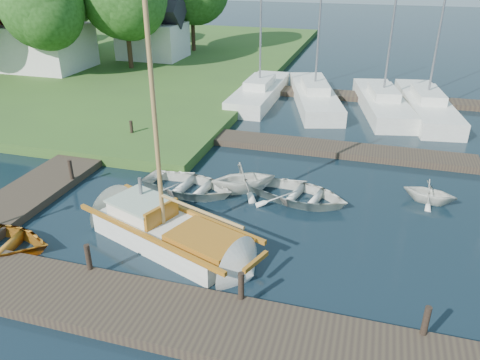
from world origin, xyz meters
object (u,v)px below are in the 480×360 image
(marina_boat_0, at_px, (260,91))
(tree_2, at_px, (43,6))
(tender_b, at_px, (244,176))
(mooring_post_3, at_px, (426,321))
(mooring_post_5, at_px, (132,129))
(mooring_post_4, at_px, (71,170))
(marina_boat_3, at_px, (426,104))
(mooring_post_1, at_px, (88,257))
(house_a, at_px, (42,35))
(marina_boat_2, at_px, (382,101))
(sailboat, at_px, (172,236))
(tender_a, at_px, (188,183))
(mooring_post_2, at_px, (241,286))
(tender_c, at_px, (300,192))
(marina_boat_1, at_px, (314,95))
(tender_d, at_px, (430,190))
(house_c, at_px, (152,32))

(marina_boat_0, xyz_separation_m, tree_2, (-15.18, 0.06, 4.69))
(tender_b, bearing_deg, tree_2, 27.04)
(mooring_post_3, relative_size, mooring_post_5, 1.00)
(tender_b, bearing_deg, mooring_post_4, 74.56)
(marina_boat_3, xyz_separation_m, tree_2, (-25.14, 0.13, 4.67))
(mooring_post_1, relative_size, tender_b, 0.32)
(marina_boat_3, bearing_deg, mooring_post_4, 126.41)
(house_a, bearing_deg, marina_boat_2, -5.15)
(sailboat, distance_m, tender_a, 3.67)
(mooring_post_1, distance_m, tree_2, 24.67)
(mooring_post_2, distance_m, marina_boat_0, 19.47)
(tender_a, height_order, marina_boat_0, marina_boat_0)
(mooring_post_3, relative_size, house_a, 0.13)
(mooring_post_3, xyz_separation_m, tender_b, (-6.28, 6.44, -0.04))
(tree_2, bearing_deg, mooring_post_1, -51.79)
(mooring_post_1, height_order, tender_c, mooring_post_1)
(mooring_post_5, height_order, marina_boat_3, marina_boat_3)
(mooring_post_1, xyz_separation_m, house_a, (-17.00, 21.00, 2.26))
(marina_boat_0, distance_m, marina_boat_1, 3.46)
(mooring_post_5, bearing_deg, mooring_post_4, -90.00)
(marina_boat_2, height_order, house_a, marina_boat_2)
(mooring_post_3, xyz_separation_m, mooring_post_5, (-13.00, 10.00, 0.00))
(mooring_post_3, bearing_deg, tender_a, 145.31)
(mooring_post_3, bearing_deg, mooring_post_1, 180.00)
(mooring_post_2, xyz_separation_m, tender_d, (5.13, 7.54, -0.20))
(tender_c, bearing_deg, mooring_post_2, -171.58)
(mooring_post_5, height_order, tender_c, mooring_post_5)
(mooring_post_4, xyz_separation_m, marina_boat_0, (4.18, 13.99, -0.14))
(mooring_post_4, relative_size, house_c, 0.15)
(tree_2, bearing_deg, marina_boat_2, -0.70)
(mooring_post_1, distance_m, tender_b, 6.99)
(mooring_post_5, bearing_deg, house_c, 112.38)
(mooring_post_5, height_order, marina_boat_1, marina_boat_1)
(mooring_post_5, height_order, tender_d, mooring_post_5)
(tender_c, bearing_deg, marina_boat_0, 33.49)
(marina_boat_3, height_order, house_a, marina_boat_3)
(marina_boat_0, height_order, tree_2, marina_boat_0)
(mooring_post_3, bearing_deg, tender_c, 122.57)
(marina_boat_0, bearing_deg, tender_d, -140.46)
(marina_boat_3, bearing_deg, marina_boat_2, 85.17)
(mooring_post_5, xyz_separation_m, tree_2, (-11.00, 9.05, 4.55))
(marina_boat_1, bearing_deg, tender_d, -168.50)
(house_c, bearing_deg, mooring_post_2, -60.14)
(tender_c, xyz_separation_m, marina_boat_2, (2.70, 12.48, 0.19))
(house_c, bearing_deg, mooring_post_3, -53.47)
(mooring_post_1, relative_size, house_c, 0.15)
(marina_boat_3, relative_size, house_a, 2.04)
(mooring_post_1, xyz_separation_m, tender_a, (0.68, 5.76, -0.31))
(marina_boat_0, bearing_deg, house_c, 54.35)
(mooring_post_4, height_order, mooring_post_5, same)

